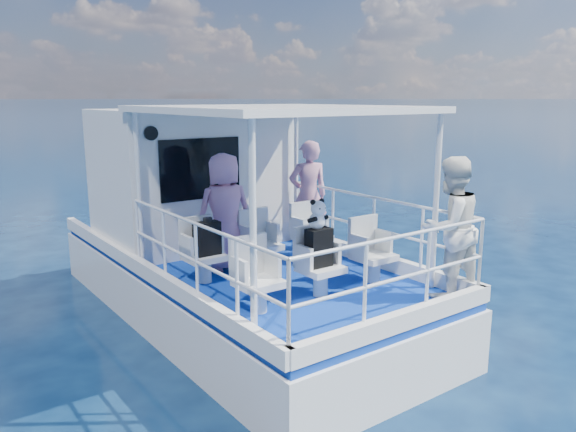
# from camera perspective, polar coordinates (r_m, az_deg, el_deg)

# --- Properties ---
(ground) EXTENTS (2000.00, 2000.00, 0.00)m
(ground) POSITION_cam_1_polar(r_m,az_deg,el_deg) (8.13, -1.81, -11.89)
(ground) COLOR #071935
(ground) RESTS_ON ground
(hull) EXTENTS (3.00, 7.00, 1.60)m
(hull) POSITION_cam_1_polar(r_m,az_deg,el_deg) (8.91, -5.49, -9.74)
(hull) COLOR white
(hull) RESTS_ON ground
(deck) EXTENTS (2.90, 6.90, 0.10)m
(deck) POSITION_cam_1_polar(r_m,az_deg,el_deg) (8.63, -5.61, -4.49)
(deck) COLOR navy
(deck) RESTS_ON hull
(cabin) EXTENTS (2.85, 2.00, 2.20)m
(cabin) POSITION_cam_1_polar(r_m,az_deg,el_deg) (9.51, -9.75, 4.03)
(cabin) COLOR white
(cabin) RESTS_ON deck
(canopy) EXTENTS (3.00, 3.20, 0.08)m
(canopy) POSITION_cam_1_polar(r_m,az_deg,el_deg) (7.27, -1.07, 10.81)
(canopy) COLOR white
(canopy) RESTS_ON cabin
(canopy_posts) EXTENTS (2.77, 2.97, 2.20)m
(canopy_posts) POSITION_cam_1_polar(r_m,az_deg,el_deg) (7.34, -0.81, 1.87)
(canopy_posts) COLOR white
(canopy_posts) RESTS_ON deck
(railings) EXTENTS (2.84, 3.59, 1.00)m
(railings) POSITION_cam_1_polar(r_m,az_deg,el_deg) (7.22, 0.70, -3.19)
(railings) COLOR white
(railings) RESTS_ON deck
(seat_port_fwd) EXTENTS (0.48, 0.46, 0.38)m
(seat_port_fwd) POSITION_cam_1_polar(r_m,az_deg,el_deg) (7.47, -8.46, -5.26)
(seat_port_fwd) COLOR silver
(seat_port_fwd) RESTS_ON deck
(seat_center_fwd) EXTENTS (0.48, 0.46, 0.38)m
(seat_center_fwd) POSITION_cam_1_polar(r_m,az_deg,el_deg) (7.91, -2.68, -4.16)
(seat_center_fwd) COLOR silver
(seat_center_fwd) RESTS_ON deck
(seat_stbd_fwd) EXTENTS (0.48, 0.46, 0.38)m
(seat_stbd_fwd) POSITION_cam_1_polar(r_m,az_deg,el_deg) (8.42, 2.44, -3.16)
(seat_stbd_fwd) COLOR silver
(seat_stbd_fwd) RESTS_ON deck
(seat_port_aft) EXTENTS (0.48, 0.46, 0.38)m
(seat_port_aft) POSITION_cam_1_polar(r_m,az_deg,el_deg) (6.41, -2.97, -8.10)
(seat_port_aft) COLOR silver
(seat_port_aft) RESTS_ON deck
(seat_center_aft) EXTENTS (0.48, 0.46, 0.38)m
(seat_center_aft) POSITION_cam_1_polar(r_m,az_deg,el_deg) (6.91, 3.32, -6.58)
(seat_center_aft) COLOR silver
(seat_center_aft) RESTS_ON deck
(seat_stbd_aft) EXTENTS (0.48, 0.46, 0.38)m
(seat_stbd_aft) POSITION_cam_1_polar(r_m,az_deg,el_deg) (7.49, 8.67, -5.23)
(seat_stbd_aft) COLOR silver
(seat_stbd_aft) RESTS_ON deck
(passenger_port_fwd) EXTENTS (0.67, 0.52, 1.65)m
(passenger_port_fwd) POSITION_cam_1_polar(r_m,az_deg,el_deg) (7.83, -6.46, 0.38)
(passenger_port_fwd) COLOR #CC84A8
(passenger_port_fwd) RESTS_ON deck
(passenger_stbd_fwd) EXTENTS (0.73, 0.61, 1.73)m
(passenger_stbd_fwd) POSITION_cam_1_polar(r_m,az_deg,el_deg) (8.91, 2.05, 2.12)
(passenger_stbd_fwd) COLOR pink
(passenger_stbd_fwd) RESTS_ON deck
(passenger_stbd_aft) EXTENTS (0.90, 0.74, 1.71)m
(passenger_stbd_aft) POSITION_cam_1_polar(r_m,az_deg,el_deg) (7.00, 16.12, -1.14)
(passenger_stbd_aft) COLOR white
(passenger_stbd_aft) RESTS_ON deck
(backpack_port) EXTENTS (0.33, 0.19, 0.43)m
(backpack_port) POSITION_cam_1_polar(r_m,az_deg,el_deg) (7.34, -8.23, -2.26)
(backpack_port) COLOR black
(backpack_port) RESTS_ON seat_port_fwd
(backpack_center) EXTENTS (0.31, 0.18, 0.47)m
(backpack_center) POSITION_cam_1_polar(r_m,az_deg,el_deg) (6.77, 3.15, -3.23)
(backpack_center) COLOR black
(backpack_center) RESTS_ON seat_center_aft
(compact_camera) EXTENTS (0.10, 0.06, 0.06)m
(compact_camera) POSITION_cam_1_polar(r_m,az_deg,el_deg) (7.28, -8.17, -0.39)
(compact_camera) COLOR black
(compact_camera) RESTS_ON backpack_port
(panda) EXTENTS (0.23, 0.19, 0.36)m
(panda) POSITION_cam_1_polar(r_m,az_deg,el_deg) (6.67, 2.99, 0.20)
(panda) COLOR white
(panda) RESTS_ON backpack_center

